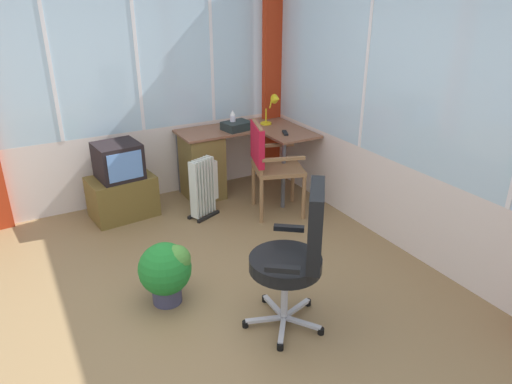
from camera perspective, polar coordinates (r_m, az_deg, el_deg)
name	(u,v)px	position (r m, az deg, el deg)	size (l,w,h in m)	color
ground	(196,331)	(3.54, -7.29, -16.24)	(5.16, 5.75, 0.06)	olive
north_window_panel	(97,79)	(5.13, -18.60, 12.73)	(4.16, 0.07, 2.72)	silver
east_window_panel	(434,105)	(4.07, 20.68, 9.77)	(0.07, 4.75, 2.72)	silver
curtain_corner	(273,70)	(5.72, 2.08, 14.42)	(0.27, 0.07, 2.62)	#B13015
desk	(209,161)	(5.36, -5.66, 3.74)	(1.34, 1.01, 0.75)	brown
desk_lamp	(274,105)	(5.48, 2.20, 10.48)	(0.23, 0.19, 0.36)	yellow
tv_remote	(285,133)	(5.17, 3.53, 7.13)	(0.04, 0.15, 0.02)	black
spray_bottle	(233,120)	(5.32, -2.81, 8.65)	(0.06, 0.06, 0.22)	white
paper_tray	(237,126)	(5.31, -2.32, 7.98)	(0.30, 0.23, 0.09)	#202A29
wooden_armchair	(266,157)	(4.82, 1.26, 4.25)	(0.61, 0.61, 0.98)	olive
office_chair	(298,250)	(3.19, 5.09, -6.95)	(0.60, 0.61, 1.07)	#B7B7BF
tv_on_stand	(121,185)	(5.05, -15.95, 0.84)	(0.68, 0.50, 0.79)	brown
space_heater	(204,187)	(4.90, -6.25, 0.59)	(0.37, 0.28, 0.63)	silver
potted_plant	(167,270)	(3.64, -10.73, -9.19)	(0.40, 0.40, 0.49)	#3F3E5A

